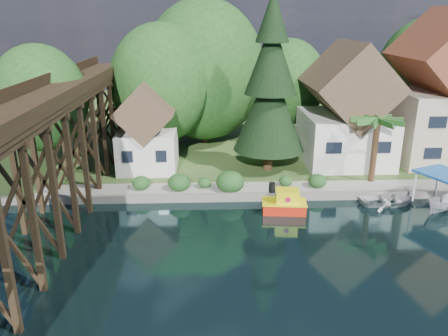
{
  "coord_description": "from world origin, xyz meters",
  "views": [
    {
      "loc": [
        -5.76,
        -22.85,
        13.32
      ],
      "look_at": [
        -4.6,
        6.0,
        3.38
      ],
      "focal_mm": 35.0,
      "sensor_mm": 36.0,
      "label": 1
    }
  ],
  "objects": [
    {
      "name": "ground",
      "position": [
        0.0,
        0.0,
        0.0
      ],
      "size": [
        140.0,
        140.0,
        0.0
      ],
      "primitive_type": "plane",
      "color": "black",
      "rests_on": "ground"
    },
    {
      "name": "boat_white_a",
      "position": [
        7.87,
        6.94,
        0.45
      ],
      "size": [
        4.53,
        3.37,
        0.9
      ],
      "primitive_type": "imported",
      "rotation": [
        0.0,
        0.0,
        1.63
      ],
      "color": "silver",
      "rests_on": "ground"
    },
    {
      "name": "seawall",
      "position": [
        4.0,
        8.0,
        0.31
      ],
      "size": [
        60.0,
        0.4,
        0.62
      ],
      "primitive_type": "cube",
      "color": "slate",
      "rests_on": "ground"
    },
    {
      "name": "conifer",
      "position": [
        -0.36,
        13.88,
        7.78
      ],
      "size": [
        6.14,
        6.14,
        15.13
      ],
      "color": "#382314",
      "rests_on": "bank"
    },
    {
      "name": "house_center",
      "position": [
        16.0,
        16.5,
        6.42
      ],
      "size": [
        8.65,
        9.18,
        13.89
      ],
      "color": "#BCAF93",
      "rests_on": "bank"
    },
    {
      "name": "bank",
      "position": [
        0.0,
        34.0,
        0.25
      ],
      "size": [
        140.0,
        52.0,
        0.5
      ],
      "primitive_type": "cube",
      "color": "#324F1F",
      "rests_on": "ground"
    },
    {
      "name": "house_left",
      "position": [
        7.0,
        16.0,
        5.14
      ],
      "size": [
        7.64,
        8.64,
        11.02
      ],
      "color": "white",
      "rests_on": "bank"
    },
    {
      "name": "tugboat",
      "position": [
        -0.22,
        5.85,
        0.68
      ],
      "size": [
        3.31,
        2.05,
        2.29
      ],
      "color": "red",
      "rests_on": "ground"
    },
    {
      "name": "trestle_bridge",
      "position": [
        -16.0,
        5.17,
        5.35
      ],
      "size": [
        4.12,
        44.18,
        9.3
      ],
      "color": "black",
      "rests_on": "ground"
    },
    {
      "name": "promenade",
      "position": [
        6.0,
        9.3,
        0.53
      ],
      "size": [
        50.0,
        2.6,
        0.06
      ],
      "primitive_type": "cube",
      "color": "gray",
      "rests_on": "bank"
    },
    {
      "name": "boat_canopy",
      "position": [
        11.53,
        5.6,
        1.19
      ],
      "size": [
        4.41,
        5.11,
        2.77
      ],
      "color": "silver",
      "rests_on": "ground"
    },
    {
      "name": "shrubs",
      "position": [
        -4.6,
        9.26,
        1.23
      ],
      "size": [
        15.76,
        2.47,
        1.7
      ],
      "color": "#184319",
      "rests_on": "bank"
    },
    {
      "name": "bg_trees",
      "position": [
        1.0,
        21.25,
        7.29
      ],
      "size": [
        49.9,
        13.3,
        10.57
      ],
      "color": "#382314",
      "rests_on": "bank"
    },
    {
      "name": "shed",
      "position": [
        -11.0,
        14.5,
        3.83
      ],
      "size": [
        5.09,
        5.4,
        7.85
      ],
      "color": "white",
      "rests_on": "bank"
    },
    {
      "name": "palm_tree",
      "position": [
        7.77,
        10.44,
        5.48
      ],
      "size": [
        4.1,
        4.1,
        5.71
      ],
      "color": "#382314",
      "rests_on": "bank"
    }
  ]
}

